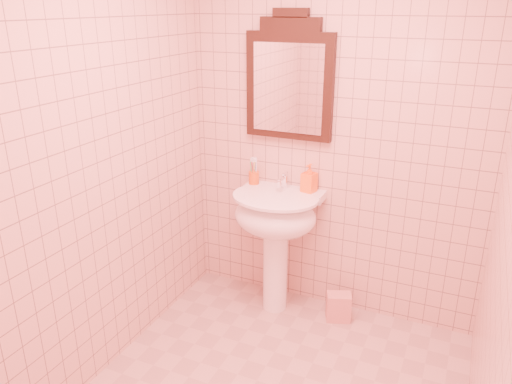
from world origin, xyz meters
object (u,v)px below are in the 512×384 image
at_px(soap_dispenser, 309,178).
at_px(towel, 338,307).
at_px(pedestal_sink, 275,223).
at_px(toothbrush_cup, 254,177).
at_px(mirror, 289,81).

bearing_deg(soap_dispenser, towel, -9.28).
bearing_deg(towel, soap_dispenser, 157.94).
distance_m(pedestal_sink, toothbrush_cup, 0.37).
bearing_deg(toothbrush_cup, pedestal_sink, -32.91).
xyz_separation_m(pedestal_sink, mirror, (-0.00, 0.20, 0.92)).
relative_size(soap_dispenser, towel, 0.97).
xyz_separation_m(toothbrush_cup, soap_dispenser, (0.40, 0.01, 0.05)).
height_order(mirror, towel, mirror).
bearing_deg(towel, toothbrush_cup, 171.49).
xyz_separation_m(toothbrush_cup, towel, (0.68, -0.10, -0.81)).
bearing_deg(mirror, towel, -19.03).
bearing_deg(towel, mirror, 160.97).
bearing_deg(mirror, soap_dispenser, -13.83).
xyz_separation_m(soap_dispenser, towel, (0.28, -0.11, -0.86)).
height_order(pedestal_sink, mirror, mirror).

